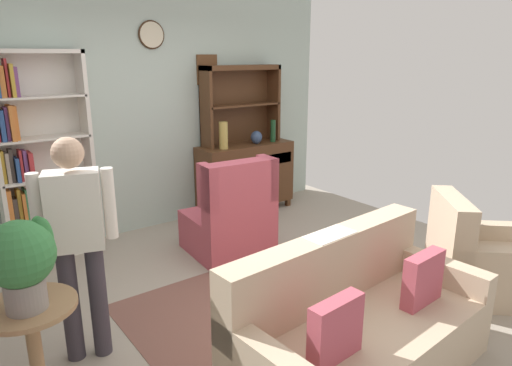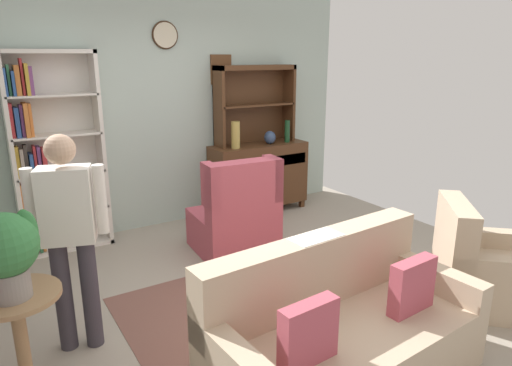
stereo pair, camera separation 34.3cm
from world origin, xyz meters
name	(u,v)px [view 2 (the right image)]	position (x,y,z in m)	size (l,w,h in m)	color
ground_plane	(258,292)	(0.00, 0.00, -0.01)	(5.40, 4.60, 0.02)	#9E9384
wall_back	(164,110)	(0.00, 2.13, 1.41)	(5.00, 0.09, 2.80)	#ADC1B7
area_rug	(296,300)	(0.20, -0.30, 0.00)	(2.84, 1.80, 0.01)	brown
bookshelf	(50,155)	(-1.33, 1.94, 1.04)	(0.90, 0.30, 2.10)	silver
sideboard	(259,174)	(1.17, 1.86, 0.51)	(1.30, 0.45, 0.92)	#4C2D19
sideboard_hutch	(254,94)	(1.17, 1.97, 1.56)	(1.10, 0.26, 1.00)	#4C2D19
vase_tall	(236,135)	(0.78, 1.78, 1.09)	(0.11, 0.11, 0.33)	tan
vase_round	(270,137)	(1.30, 1.79, 1.01)	(0.15, 0.15, 0.17)	#33476B
bottle_wine	(287,131)	(1.56, 1.77, 1.07)	(0.07, 0.07, 0.29)	#194223
couch_floral	(341,335)	(-0.14, -1.23, 0.31)	(1.85, 0.96, 0.90)	#C6AD8E
armchair_floral	(483,271)	(1.51, -1.15, 0.29)	(1.08, 1.08, 0.88)	#C6AD8E
wingback_chair	(236,219)	(0.24, 0.83, 0.38)	(0.84, 0.86, 1.05)	#B74C5B
plant_stand	(21,335)	(-1.90, -0.35, 0.44)	(0.52, 0.52, 0.71)	#A87F56
potted_plant_large	(6,250)	(-1.90, -0.39, 1.01)	(0.37, 0.37, 0.51)	gray
person_reading	(69,229)	(-1.51, 0.02, 0.91)	(0.52, 0.30, 1.56)	#38333D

